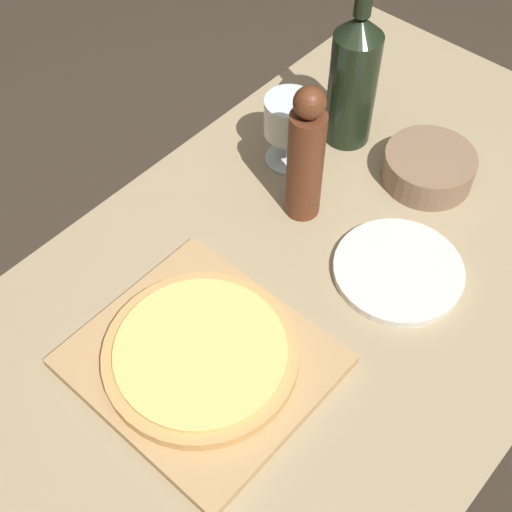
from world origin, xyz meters
name	(u,v)px	position (x,y,z in m)	size (l,w,h in m)	color
ground_plane	(302,460)	(0.00, 0.00, 0.00)	(12.00, 12.00, 0.00)	#382D23
dining_table	(321,310)	(0.00, 0.00, 0.65)	(0.72, 1.25, 0.77)	#9E8966
cutting_board	(202,361)	(-0.02, -0.25, 0.78)	(0.32, 0.30, 0.02)	tan
pizza	(201,354)	(-0.02, -0.25, 0.80)	(0.27, 0.27, 0.02)	tan
wine_bottle	(353,78)	(-0.16, 0.26, 0.90)	(0.08, 0.08, 0.32)	black
pepper_mill	(306,157)	(-0.10, 0.07, 0.89)	(0.06, 0.06, 0.25)	#5B2D19
wine_glass	(290,119)	(-0.20, 0.14, 0.86)	(0.09, 0.09, 0.13)	silver
small_bowl	(429,167)	(0.01, 0.26, 0.80)	(0.15, 0.15, 0.05)	#84664C
dinner_plate	(398,271)	(0.09, 0.06, 0.78)	(0.20, 0.20, 0.01)	silver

